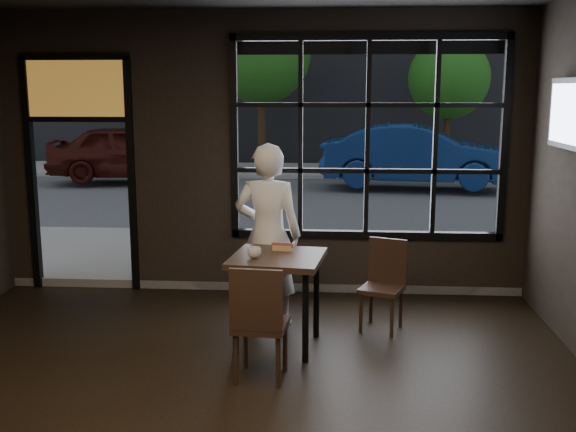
# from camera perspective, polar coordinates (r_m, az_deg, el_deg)

# --- Properties ---
(window_frame) EXTENTS (3.06, 0.12, 2.28)m
(window_frame) POSITION_cam_1_polar(r_m,az_deg,el_deg) (7.61, 6.75, 6.56)
(window_frame) COLOR black
(window_frame) RESTS_ON ground
(stained_transom) EXTENTS (1.20, 0.06, 0.70)m
(stained_transom) POSITION_cam_1_polar(r_m,az_deg,el_deg) (8.13, -17.48, 10.29)
(stained_transom) COLOR orange
(stained_transom) RESTS_ON ground
(street_asphalt) EXTENTS (60.00, 41.00, 0.04)m
(street_asphalt) POSITION_cam_1_polar(r_m,az_deg,el_deg) (28.20, 2.28, 5.91)
(street_asphalt) COLOR #545456
(street_asphalt) RESTS_ON ground
(cafe_table) EXTENTS (0.90, 0.90, 0.87)m
(cafe_table) POSITION_cam_1_polar(r_m,az_deg,el_deg) (6.20, -0.90, -7.21)
(cafe_table) COLOR black
(cafe_table) RESTS_ON floor
(chair_near) EXTENTS (0.46, 0.46, 0.97)m
(chair_near) POSITION_cam_1_polar(r_m,az_deg,el_deg) (5.54, -2.31, -8.88)
(chair_near) COLOR black
(chair_near) RESTS_ON floor
(chair_window) EXTENTS (0.50, 0.50, 0.89)m
(chair_window) POSITION_cam_1_polar(r_m,az_deg,el_deg) (6.68, 7.94, -5.90)
(chair_window) COLOR black
(chair_window) RESTS_ON floor
(man) EXTENTS (0.70, 0.49, 1.83)m
(man) POSITION_cam_1_polar(r_m,az_deg,el_deg) (6.69, -1.70, -1.61)
(man) COLOR white
(man) RESTS_ON floor
(hotdog) EXTENTS (0.21, 0.10, 0.06)m
(hotdog) POSITION_cam_1_polar(r_m,az_deg,el_deg) (6.25, -0.48, -2.67)
(hotdog) COLOR tan
(hotdog) RESTS_ON cafe_table
(cup) EXTENTS (0.14, 0.14, 0.10)m
(cup) POSITION_cam_1_polar(r_m,az_deg,el_deg) (5.99, -2.89, -3.11)
(cup) COLOR silver
(cup) RESTS_ON cafe_table
(tv) EXTENTS (0.12, 1.07, 0.63)m
(tv) POSITION_cam_1_polar(r_m,az_deg,el_deg) (6.50, 23.00, 7.97)
(tv) COLOR black
(tv) RESTS_ON wall_right
(navy_car) EXTENTS (4.52, 2.01, 1.44)m
(navy_car) POSITION_cam_1_polar(r_m,az_deg,el_deg) (16.00, 10.84, 5.08)
(navy_car) COLOR navy
(navy_car) RESTS_ON street_asphalt
(maroon_car) EXTENTS (4.22, 2.11, 1.38)m
(maroon_car) POSITION_cam_1_polar(r_m,az_deg,el_deg) (17.26, -13.04, 5.29)
(maroon_car) COLOR #360D09
(maroon_car) RESTS_ON street_asphalt
(tree_left) EXTENTS (2.72, 2.72, 4.64)m
(tree_left) POSITION_cam_1_polar(r_m,az_deg,el_deg) (18.89, -2.28, 13.53)
(tree_left) COLOR #332114
(tree_left) RESTS_ON street_asphalt
(tree_right) EXTENTS (2.17, 2.17, 3.70)m
(tree_right) POSITION_cam_1_polar(r_m,az_deg,el_deg) (18.84, 13.46, 11.24)
(tree_right) COLOR #332114
(tree_right) RESTS_ON street_asphalt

